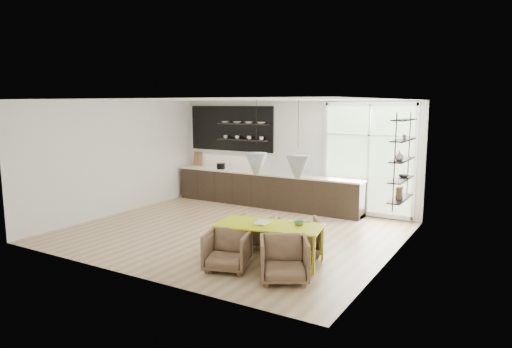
{
  "coord_description": "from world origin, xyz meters",
  "views": [
    {
      "loc": [
        5.47,
        -8.14,
        2.82
      ],
      "look_at": [
        0.29,
        0.6,
        1.25
      ],
      "focal_mm": 32.0,
      "sensor_mm": 36.0,
      "label": 1
    }
  ],
  "objects_px": {
    "wire_stool": "(212,247)",
    "armchair_front_right": "(284,260)",
    "armchair_back_right": "(299,236)",
    "armchair_back_left": "(254,232)",
    "dining_table": "(270,227)",
    "armchair_front_left": "(228,251)"
  },
  "relations": [
    {
      "from": "armchair_front_left",
      "to": "wire_stool",
      "type": "bearing_deg",
      "value": 135.88
    },
    {
      "from": "armchair_back_left",
      "to": "armchair_front_left",
      "type": "bearing_deg",
      "value": 88.42
    },
    {
      "from": "wire_stool",
      "to": "armchair_front_right",
      "type": "bearing_deg",
      "value": -7.71
    },
    {
      "from": "dining_table",
      "to": "armchair_back_right",
      "type": "relative_size",
      "value": 2.63
    },
    {
      "from": "armchair_front_left",
      "to": "wire_stool",
      "type": "relative_size",
      "value": 1.91
    },
    {
      "from": "armchair_front_left",
      "to": "armchair_front_right",
      "type": "bearing_deg",
      "value": -15.4
    },
    {
      "from": "armchair_front_right",
      "to": "wire_stool",
      "type": "relative_size",
      "value": 2.01
    },
    {
      "from": "armchair_front_right",
      "to": "armchair_front_left",
      "type": "bearing_deg",
      "value": 151.09
    },
    {
      "from": "dining_table",
      "to": "armchair_front_left",
      "type": "bearing_deg",
      "value": -130.89
    },
    {
      "from": "armchair_front_left",
      "to": "armchair_front_right",
      "type": "relative_size",
      "value": 0.95
    },
    {
      "from": "armchair_back_right",
      "to": "armchair_front_right",
      "type": "height_order",
      "value": "armchair_front_right"
    },
    {
      "from": "armchair_back_right",
      "to": "armchair_front_left",
      "type": "xyz_separation_m",
      "value": [
        -0.7,
        -1.39,
        -0.01
      ]
    },
    {
      "from": "armchair_back_left",
      "to": "armchair_back_right",
      "type": "distance_m",
      "value": 0.93
    },
    {
      "from": "dining_table",
      "to": "wire_stool",
      "type": "bearing_deg",
      "value": -164.0
    },
    {
      "from": "armchair_front_right",
      "to": "wire_stool",
      "type": "bearing_deg",
      "value": 141.15
    },
    {
      "from": "armchair_front_left",
      "to": "wire_stool",
      "type": "distance_m",
      "value": 0.58
    },
    {
      "from": "wire_stool",
      "to": "armchair_back_right",
      "type": "bearing_deg",
      "value": 43.21
    },
    {
      "from": "armchair_back_left",
      "to": "armchair_front_right",
      "type": "xyz_separation_m",
      "value": [
        1.28,
        -1.2,
        0.04
      ]
    },
    {
      "from": "armchair_back_left",
      "to": "wire_stool",
      "type": "distance_m",
      "value": 1.03
    },
    {
      "from": "armchair_back_left",
      "to": "dining_table",
      "type": "bearing_deg",
      "value": 129.6
    },
    {
      "from": "armchair_back_left",
      "to": "armchair_front_left",
      "type": "xyz_separation_m",
      "value": [
        0.22,
        -1.24,
        0.02
      ]
    },
    {
      "from": "armchair_front_left",
      "to": "wire_stool",
      "type": "xyz_separation_m",
      "value": [
        -0.51,
        0.25,
        -0.09
      ]
    }
  ]
}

